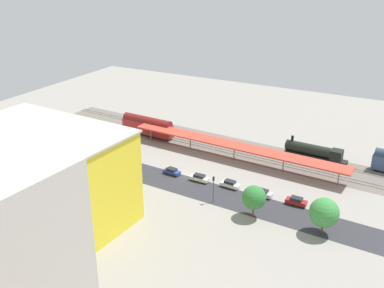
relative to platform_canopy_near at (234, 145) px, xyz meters
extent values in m
plane|color=gray|center=(7.16, 15.23, -4.12)|extent=(182.35, 182.35, 0.00)
cube|color=#665E54|center=(7.16, -7.56, -4.12)|extent=(114.65, 21.52, 0.01)
cube|color=#2D2D33|center=(7.16, 18.75, -4.12)|extent=(114.31, 16.17, 0.01)
cube|color=#9E9EA8|center=(7.16, -11.46, -3.94)|extent=(113.75, 7.31, 0.12)
cube|color=#9E9EA8|center=(7.16, -10.02, -3.94)|extent=(113.75, 7.31, 0.12)
cube|color=#9E9EA8|center=(7.16, -5.09, -3.94)|extent=(113.75, 7.31, 0.12)
cube|color=#9E9EA8|center=(7.16, -3.65, -3.94)|extent=(113.75, 7.31, 0.12)
cube|color=#C63D2D|center=(0.00, 0.00, 0.03)|extent=(60.93, 8.80, 0.38)
cylinder|color=slate|center=(-27.28, 1.72, -2.14)|extent=(0.30, 0.30, 3.96)
cylinder|color=slate|center=(-13.64, 0.86, -2.14)|extent=(0.30, 0.30, 3.96)
cylinder|color=slate|center=(0.00, 0.00, -2.14)|extent=(0.30, 0.30, 3.96)
cylinder|color=slate|center=(13.64, -0.86, -2.14)|extent=(0.30, 0.30, 3.96)
cylinder|color=slate|center=(27.28, -1.72, -2.14)|extent=(0.30, 0.30, 3.96)
cube|color=black|center=(-18.99, -10.74, -3.62)|extent=(16.65, 3.58, 1.00)
cylinder|color=black|center=(-17.55, -10.83, -1.71)|extent=(13.79, 3.68, 2.82)
cube|color=black|center=(-24.36, -10.40, -2.27)|extent=(3.07, 3.20, 3.69)
cylinder|color=black|center=(-12.25, -11.17, 0.40)|extent=(0.70, 0.70, 1.40)
cube|color=black|center=(30.13, -4.37, -3.82)|extent=(15.51, 3.34, 0.60)
cube|color=maroon|center=(30.13, -4.37, -1.76)|extent=(17.25, 4.04, 3.52)
cylinder|color=maroon|center=(30.13, -4.37, 0.26)|extent=(16.57, 4.00, 2.97)
cube|color=black|center=(-21.17, 15.49, -3.97)|extent=(3.83, 1.87, 0.30)
cube|color=maroon|center=(-21.17, 15.49, -3.40)|extent=(4.55, 1.96, 0.84)
cube|color=#1E2328|center=(-21.17, 15.49, -2.67)|extent=(2.56, 1.68, 0.62)
cube|color=black|center=(-13.43, 15.38, -3.97)|extent=(3.83, 1.96, 0.30)
cube|color=silver|center=(-13.43, 15.38, -3.40)|extent=(4.55, 2.08, 0.83)
cube|color=#1E2328|center=(-13.43, 15.38, -2.71)|extent=(2.58, 1.74, 0.55)
cube|color=black|center=(-5.28, 14.87, -3.97)|extent=(3.89, 2.00, 0.30)
cube|color=silver|center=(-5.28, 14.87, -3.43)|extent=(4.61, 2.12, 0.78)
cube|color=#1E2328|center=(-5.28, 14.87, -2.71)|extent=(2.63, 1.76, 0.66)
cube|color=black|center=(2.49, 15.36, -3.97)|extent=(4.07, 1.82, 0.30)
cube|color=silver|center=(2.49, 15.36, -3.41)|extent=(4.84, 1.92, 0.82)
cube|color=#1E2328|center=(2.49, 15.36, -2.70)|extent=(2.73, 1.63, 0.59)
cube|color=black|center=(10.20, 15.25, -3.97)|extent=(3.77, 2.10, 0.30)
cube|color=navy|center=(10.20, 15.25, -3.46)|extent=(4.46, 2.25, 0.72)
cube|color=#1E2328|center=(10.20, 15.25, -2.79)|extent=(2.56, 1.83, 0.62)
cube|color=yellow|center=(22.22, 43.59, 5.29)|extent=(34.06, 21.03, 18.81)
cube|color=#B7B2A8|center=(22.22, 43.59, 14.89)|extent=(34.70, 21.67, 0.40)
cube|color=black|center=(20.36, 28.62, -3.87)|extent=(10.30, 3.37, 0.50)
cube|color=silver|center=(19.18, 28.77, -2.28)|extent=(7.98, 3.30, 2.68)
cube|color=maroon|center=(24.20, 28.13, -2.38)|extent=(2.65, 2.62, 2.47)
cube|color=black|center=(22.67, 28.84, -3.87)|extent=(10.10, 2.40, 0.50)
cube|color=white|center=(21.53, 28.82, -2.18)|extent=(7.82, 2.59, 2.88)
cube|color=maroon|center=(26.55, 28.94, -2.48)|extent=(2.35, 2.46, 2.28)
cube|color=black|center=(18.95, 28.93, -3.87)|extent=(9.48, 3.47, 0.50)
cube|color=silver|center=(17.82, 29.10, -2.03)|extent=(7.26, 3.35, 3.17)
cube|color=maroon|center=(22.41, 28.40, -2.47)|extent=(2.61, 2.64, 2.30)
cylinder|color=brown|center=(-14.63, 24.43, -2.73)|extent=(0.37, 0.37, 2.77)
sphere|color=#2D7233|center=(-14.63, 24.43, 0.38)|extent=(4.96, 4.96, 4.96)
cylinder|color=brown|center=(22.09, 23.76, -2.71)|extent=(0.59, 0.59, 2.82)
sphere|color=#38843D|center=(22.09, 23.76, 0.15)|extent=(4.14, 4.14, 4.14)
cylinder|color=brown|center=(30.48, 24.38, -2.41)|extent=(0.38, 0.38, 3.42)
sphere|color=#28662D|center=(30.48, 24.38, 0.74)|extent=(4.11, 4.11, 4.11)
cylinder|color=brown|center=(-28.62, 23.95, -2.79)|extent=(0.38, 0.38, 2.65)
sphere|color=#38843D|center=(-28.62, 23.95, 0.54)|extent=(5.75, 5.75, 5.75)
cylinder|color=#333333|center=(-4.80, 22.97, -1.46)|extent=(0.16, 0.16, 5.32)
cube|color=black|center=(-4.80, 22.97, 1.65)|extent=(0.36, 0.36, 0.90)
sphere|color=yellow|center=(-4.58, 22.97, 1.35)|extent=(0.20, 0.20, 0.20)
camera|label=1|loc=(-40.95, 100.95, 45.21)|focal=41.88mm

